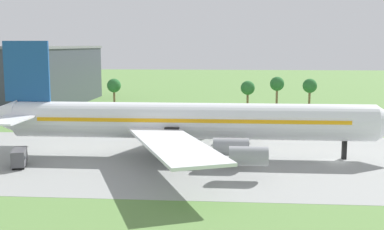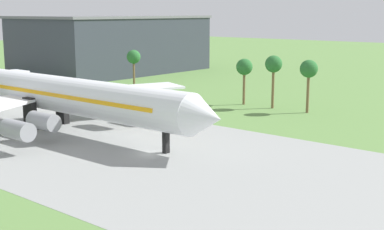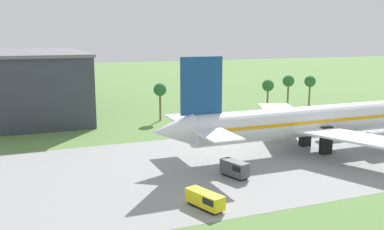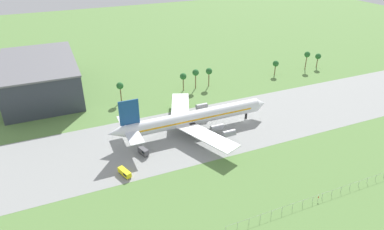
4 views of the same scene
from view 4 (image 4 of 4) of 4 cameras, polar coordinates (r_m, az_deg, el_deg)
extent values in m
plane|color=#5B8442|center=(160.36, 8.86, -1.01)|extent=(600.00, 600.00, 0.00)
cube|color=gray|center=(160.35, 8.86, -1.01)|extent=(320.00, 44.00, 0.02)
cylinder|color=white|center=(148.72, 0.63, -0.37)|extent=(61.33, 6.17, 6.17)
cone|color=white|center=(163.54, 11.31, 1.84)|extent=(4.94, 6.05, 6.05)
cone|color=white|center=(139.89, -12.43, -2.87)|extent=(7.72, 5.86, 5.86)
cube|color=#EFA314|center=(148.50, 0.63, -0.21)|extent=(52.13, 6.30, 0.62)
cube|color=navy|center=(136.99, -10.44, 0.42)|extent=(8.02, 0.50, 10.49)
cube|color=white|center=(140.48, -10.30, -2.28)|extent=(5.56, 24.69, 0.30)
cube|color=white|center=(137.52, 2.40, -3.49)|extent=(18.09, 29.36, 0.44)
cube|color=white|center=(160.29, -1.97, 1.41)|extent=(18.09, 29.36, 0.44)
cylinder|color=gray|center=(146.89, 4.18, -2.12)|extent=(5.56, 2.78, 2.78)
cylinder|color=gray|center=(143.32, 6.19, -3.06)|extent=(5.56, 2.78, 2.78)
cylinder|color=gray|center=(158.47, 1.74, 0.35)|extent=(5.56, 2.78, 2.78)
cylinder|color=gray|center=(164.38, 1.63, 1.44)|extent=(5.56, 2.78, 2.78)
cube|color=black|center=(161.32, 9.02, 0.30)|extent=(0.70, 0.90, 5.62)
cube|color=black|center=(146.64, 0.06, -2.35)|extent=(2.40, 1.20, 5.62)
cube|color=black|center=(152.06, -0.95, -1.16)|extent=(2.40, 1.20, 5.62)
cube|color=black|center=(127.23, -11.12, -9.76)|extent=(3.42, 5.53, 0.40)
cube|color=yellow|center=(126.53, -11.17, -9.34)|extent=(3.91, 6.46, 1.93)
cube|color=black|center=(125.17, -10.76, -9.60)|extent=(2.63, 2.70, 0.90)
cube|color=black|center=(136.94, -8.10, -6.41)|extent=(3.07, 4.74, 0.40)
cube|color=#4C4C51|center=(136.16, -8.14, -5.93)|extent=(3.49, 5.54, 2.40)
cube|color=black|center=(134.95, -7.81, -6.06)|extent=(2.50, 2.35, 0.90)
cylinder|color=gray|center=(105.31, 5.60, -18.40)|extent=(0.10, 0.10, 2.10)
cylinder|color=gray|center=(106.80, 7.59, -17.71)|extent=(0.10, 0.10, 2.10)
cylinder|color=gray|center=(108.41, 9.50, -17.03)|extent=(0.10, 0.10, 2.10)
cylinder|color=gray|center=(110.15, 11.34, -16.34)|extent=(0.10, 0.10, 2.10)
cylinder|color=gray|center=(112.00, 13.10, -15.67)|extent=(0.10, 0.10, 2.10)
cylinder|color=gray|center=(113.97, 14.80, -15.00)|extent=(0.10, 0.10, 2.10)
cylinder|color=gray|center=(116.03, 16.43, -14.35)|extent=(0.10, 0.10, 2.10)
cylinder|color=gray|center=(118.20, 17.99, -13.70)|extent=(0.10, 0.10, 2.10)
cylinder|color=gray|center=(120.46, 19.49, -13.08)|extent=(0.10, 0.10, 2.10)
cylinder|color=gray|center=(122.81, 20.92, -12.46)|extent=(0.10, 0.10, 2.10)
cylinder|color=gray|center=(125.25, 22.29, -11.87)|extent=(0.10, 0.10, 2.10)
cylinder|color=gray|center=(127.76, 23.60, -11.29)|extent=(0.10, 0.10, 2.10)
cylinder|color=gray|center=(130.35, 24.86, -10.73)|extent=(0.10, 0.10, 2.10)
cylinder|color=gray|center=(133.00, 26.06, -10.18)|extent=(0.10, 0.10, 2.10)
cylinder|color=gray|center=(135.73, 27.21, -9.65)|extent=(0.10, 0.10, 2.10)
cylinder|color=gray|center=(138.51, 28.31, -9.15)|extent=(0.10, 0.10, 2.10)
cylinder|color=gray|center=(141.35, 29.36, -8.65)|extent=(0.10, 0.10, 2.10)
cylinder|color=gray|center=(124.63, 22.37, -11.51)|extent=(80.00, 0.06, 0.06)
cylinder|color=gray|center=(121.61, 20.27, -12.94)|extent=(0.08, 0.08, 1.60)
cube|color=red|center=(121.22, 20.32, -12.73)|extent=(0.44, 0.03, 0.56)
cube|color=#333842|center=(198.71, -23.88, 5.61)|extent=(36.00, 60.00, 18.05)
cube|color=slate|center=(195.67, -24.42, 8.15)|extent=(36.72, 61.20, 0.80)
cylinder|color=brown|center=(230.39, 18.46, 8.33)|extent=(0.56, 0.56, 9.21)
sphere|color=#28662D|center=(228.80, 18.66, 9.55)|extent=(3.60, 3.60, 3.60)
cylinder|color=brown|center=(179.23, -11.78, 3.43)|extent=(0.56, 0.56, 8.10)
sphere|color=#28662D|center=(177.38, -11.93, 4.79)|extent=(3.60, 3.60, 3.60)
cylinder|color=brown|center=(188.14, -1.46, 5.20)|extent=(0.56, 0.56, 7.74)
sphere|color=#28662D|center=(186.44, -1.48, 6.46)|extent=(3.60, 3.60, 3.60)
cylinder|color=brown|center=(193.87, 2.82, 5.99)|extent=(0.56, 0.56, 8.36)
sphere|color=#28662D|center=(192.12, 2.85, 7.31)|extent=(3.60, 3.60, 3.60)
cylinder|color=brown|center=(236.78, 20.13, 8.26)|extent=(0.56, 0.56, 6.77)
sphere|color=#28662D|center=(235.56, 20.29, 9.17)|extent=(3.60, 3.60, 3.60)
cylinder|color=brown|center=(190.57, 0.60, 5.69)|extent=(0.56, 0.56, 8.82)
sphere|color=#28662D|center=(188.71, 0.61, 7.10)|extent=(3.60, 3.60, 3.60)
cylinder|color=brown|center=(216.60, 13.67, 7.38)|extent=(0.56, 0.56, 6.48)
sphere|color=#28662D|center=(215.32, 13.79, 8.33)|extent=(3.60, 3.60, 3.60)
camera|label=1|loc=(91.73, 26.56, -14.93)|focal=45.00mm
camera|label=2|loc=(155.70, 37.11, 0.62)|focal=50.00mm
camera|label=3|loc=(72.60, -21.25, -22.04)|focal=40.00mm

